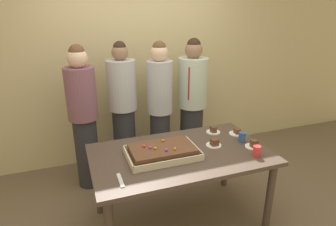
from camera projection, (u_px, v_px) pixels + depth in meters
ground_plane at (180, 220)px, 2.95m from camera, size 12.00×12.00×0.00m
interior_back_panel at (136, 50)px, 3.85m from camera, size 8.00×0.12×3.00m
party_table at (181, 161)px, 2.72m from camera, size 1.65×0.96×0.77m
sheet_cake at (162, 152)px, 2.61m from camera, size 0.64×0.41×0.12m
plated_slice_near_left at (253, 145)px, 2.78m from camera, size 0.15×0.15×0.08m
plated_slice_near_right at (237, 132)px, 3.07m from camera, size 0.15×0.15×0.06m
plated_slice_far_left at (213, 131)px, 3.10m from camera, size 0.15×0.15×0.07m
plated_slice_far_right at (214, 143)px, 2.81m from camera, size 0.15×0.15×0.07m
drink_cup_nearest at (257, 151)px, 2.61m from camera, size 0.07×0.07×0.10m
drink_cup_middle at (242, 137)px, 2.89m from camera, size 0.07×0.07×0.10m
cake_server_utensil at (120, 180)px, 2.25m from camera, size 0.03×0.20×0.01m
person_serving_front at (123, 109)px, 3.53m from camera, size 0.34×0.34×1.68m
person_green_shirt_behind at (192, 103)px, 3.76m from camera, size 0.37×0.37×1.69m
person_striped_tie_right at (160, 106)px, 3.59m from camera, size 0.31×0.31×1.68m
person_left_edge_reaching at (84, 116)px, 3.26m from camera, size 0.33×0.33×1.68m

